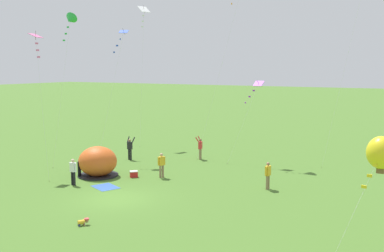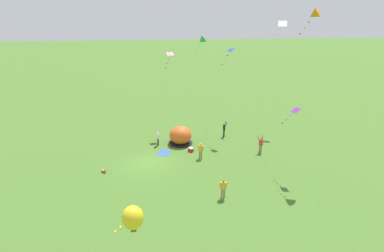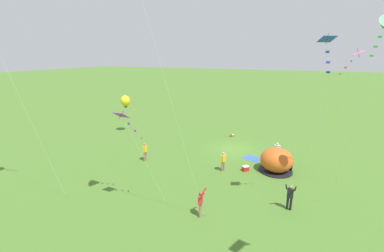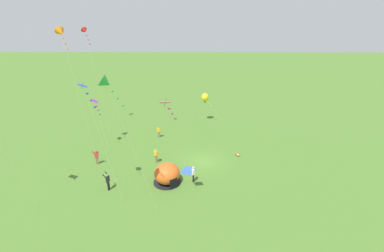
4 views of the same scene
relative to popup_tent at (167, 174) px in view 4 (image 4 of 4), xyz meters
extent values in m
plane|color=#477028|center=(4.60, -3.72, -1.00)|extent=(300.00, 300.00, 0.00)
ellipsoid|color=#D8591E|center=(0.01, 0.00, 0.05)|extent=(2.70, 2.60, 2.10)
cylinder|color=black|center=(0.01, 0.00, -0.95)|extent=(2.81, 2.81, 0.10)
cube|color=black|center=(-1.03, -0.73, -0.45)|extent=(0.56, 0.72, 1.10)
cube|color=#3359A5|center=(2.38, -2.04, -0.99)|extent=(2.07, 1.86, 0.01)
cube|color=red|center=(2.40, 0.95, -0.81)|extent=(0.62, 0.62, 0.38)
cube|color=white|center=(2.40, 0.95, -0.59)|extent=(0.64, 0.63, 0.06)
cylinder|color=gold|center=(5.94, -8.05, -0.83)|extent=(0.36, 0.39, 0.22)
sphere|color=#9E7051|center=(6.08, -7.83, -0.80)|extent=(0.19, 0.19, 0.19)
cylinder|color=#D83F3F|center=(6.08, -7.83, -0.71)|extent=(0.24, 0.24, 0.06)
cylinder|color=#9E7051|center=(5.92, -7.89, -0.91)|extent=(0.07, 0.07, 0.17)
cylinder|color=#9E7051|center=(6.09, -8.00, -0.91)|extent=(0.07, 0.07, 0.17)
cylinder|color=navy|center=(5.81, -8.11, -0.93)|extent=(0.09, 0.09, 0.13)
cylinder|color=navy|center=(5.94, -8.19, -0.93)|extent=(0.09, 0.09, 0.13)
cylinder|color=black|center=(0.34, -2.66, -0.56)|extent=(0.15, 0.15, 0.88)
cylinder|color=black|center=(0.14, -2.64, -0.56)|extent=(0.15, 0.15, 0.88)
cube|color=white|center=(0.24, -2.65, 0.18)|extent=(0.40, 0.27, 0.60)
sphere|color=beige|center=(0.24, -2.65, 0.61)|extent=(0.22, 0.22, 0.22)
cylinder|color=white|center=(0.49, -2.67, 0.18)|extent=(0.09, 0.09, 0.58)
cylinder|color=white|center=(-0.01, -2.63, 0.18)|extent=(0.09, 0.09, 0.58)
cylinder|color=black|center=(-1.50, 5.56, -0.56)|extent=(0.15, 0.15, 0.88)
cylinder|color=black|center=(-1.30, 5.55, -0.56)|extent=(0.15, 0.15, 0.88)
cube|color=black|center=(-1.40, 5.56, 0.18)|extent=(0.39, 0.25, 0.60)
sphere|color=#9E7051|center=(-1.40, 5.56, 0.61)|extent=(0.22, 0.22, 0.22)
cylinder|color=black|center=(-1.66, 5.72, 0.65)|extent=(0.14, 0.39, 0.50)
cylinder|color=black|center=(-1.13, 5.70, 0.65)|extent=(0.16, 0.39, 0.50)
cylinder|color=#8C7251|center=(11.58, 2.62, -0.56)|extent=(0.15, 0.15, 0.88)
cylinder|color=#8C7251|center=(11.55, 2.43, -0.56)|extent=(0.15, 0.15, 0.88)
cube|color=gold|center=(11.57, 2.53, 0.18)|extent=(0.28, 0.41, 0.60)
sphere|color=#9E7051|center=(11.57, 2.53, 0.61)|extent=(0.22, 0.22, 0.22)
cylinder|color=gold|center=(11.60, 2.77, 0.18)|extent=(0.09, 0.09, 0.58)
cylinder|color=gold|center=(11.54, 2.28, 0.18)|extent=(0.09, 0.09, 0.58)
cylinder|color=#8C7251|center=(4.12, 1.67, -0.56)|extent=(0.15, 0.15, 0.88)
cylinder|color=#8C7251|center=(4.22, 1.85, -0.56)|extent=(0.15, 0.15, 0.88)
cube|color=gold|center=(4.17, 1.76, 0.18)|extent=(0.39, 0.45, 0.60)
sphere|color=tan|center=(4.17, 1.76, 0.61)|extent=(0.22, 0.22, 0.22)
cylinder|color=gold|center=(4.05, 1.54, 0.18)|extent=(0.09, 0.09, 0.58)
cylinder|color=gold|center=(4.29, 1.98, 0.18)|extent=(0.09, 0.09, 0.58)
cylinder|color=#8C7251|center=(3.60, 8.43, -0.56)|extent=(0.15, 0.15, 0.88)
cylinder|color=#8C7251|center=(3.56, 8.63, -0.56)|extent=(0.15, 0.15, 0.88)
cube|color=red|center=(3.58, 8.53, 0.18)|extent=(0.30, 0.41, 0.60)
sphere|color=brown|center=(3.58, 8.53, 0.61)|extent=(0.22, 0.22, 0.22)
cylinder|color=red|center=(3.47, 8.25, 0.65)|extent=(0.39, 0.21, 0.50)
cylinder|color=red|center=(3.39, 8.77, 0.65)|extent=(0.38, 0.09, 0.50)
cylinder|color=silver|center=(14.18, 11.50, 6.22)|extent=(2.16, 2.56, 14.43)
cylinder|color=brown|center=(13.10, 10.22, -0.97)|extent=(0.03, 0.03, 0.06)
cone|color=red|center=(15.25, 12.77, 13.43)|extent=(1.26, 1.27, 1.01)
cube|color=red|center=(15.03, 12.51, 12.79)|extent=(0.17, 0.20, 0.12)
cube|color=red|center=(14.85, 12.29, 12.24)|extent=(0.16, 0.20, 0.12)
cube|color=red|center=(14.66, 12.07, 11.69)|extent=(0.19, 0.18, 0.12)
cylinder|color=silver|center=(4.65, 9.89, 6.17)|extent=(2.58, 3.05, 14.34)
cylinder|color=brown|center=(3.37, 8.37, -0.97)|extent=(0.03, 0.03, 0.06)
cone|color=orange|center=(5.94, 11.41, 13.34)|extent=(1.49, 1.52, 1.22)
cube|color=orange|center=(5.70, 11.13, 12.73)|extent=(0.15, 0.20, 0.12)
cube|color=orange|center=(5.50, 10.90, 12.21)|extent=(0.19, 0.18, 0.12)
cube|color=orange|center=(5.30, 10.66, 11.69)|extent=(0.15, 0.20, 0.12)
cylinder|color=silver|center=(-2.74, 4.93, 4.23)|extent=(0.92, 2.54, 10.46)
cylinder|color=brown|center=(-3.19, 3.67, -0.97)|extent=(0.03, 0.03, 0.06)
cube|color=blue|center=(-2.28, 6.20, 9.46)|extent=(0.93, 0.91, 0.30)
cylinder|color=#332314|center=(-2.28, 6.20, 9.47)|extent=(0.10, 0.23, 0.53)
cube|color=blue|center=(-2.40, 5.86, 8.83)|extent=(0.19, 0.18, 0.12)
cube|color=blue|center=(-2.50, 5.58, 8.30)|extent=(0.21, 0.08, 0.12)
cube|color=blue|center=(-2.61, 5.30, 7.77)|extent=(0.20, 0.15, 0.12)
cylinder|color=silver|center=(-3.29, -1.75, 3.90)|extent=(2.96, 2.06, 9.80)
cylinder|color=brown|center=(-1.82, -2.78, -0.97)|extent=(0.03, 0.03, 0.06)
cube|color=pink|center=(-4.77, -0.73, 8.80)|extent=(0.88, 0.92, 0.32)
cylinder|color=#332314|center=(-4.77, -0.73, 8.81)|extent=(0.23, 0.17, 0.62)
cube|color=pink|center=(-4.45, -0.95, 8.24)|extent=(0.13, 0.21, 0.12)
cube|color=pink|center=(-4.17, -1.14, 7.75)|extent=(0.20, 0.16, 0.12)
cube|color=pink|center=(-3.90, -1.33, 7.27)|extent=(0.14, 0.21, 0.12)
cylinder|color=brown|center=(-4.22, 10.87, -0.97)|extent=(0.03, 0.03, 0.06)
cylinder|color=silver|center=(18.06, -5.82, 1.07)|extent=(1.35, 3.22, 4.14)
cylinder|color=brown|center=(17.39, -7.42, -0.97)|extent=(0.03, 0.03, 0.06)
ellipsoid|color=yellow|center=(18.73, -4.21, 3.14)|extent=(1.19, 1.19, 1.35)
cube|color=brown|center=(18.73, -4.21, 2.40)|extent=(0.30, 0.30, 0.21)
cube|color=yellow|center=(18.56, -4.62, 2.69)|extent=(0.19, 0.17, 0.12)
cube|color=yellow|center=(18.42, -4.96, 2.30)|extent=(0.20, 0.06, 0.12)
cube|color=yellow|center=(18.28, -5.30, 1.91)|extent=(0.21, 0.10, 0.12)
cylinder|color=silver|center=(-4.92, 1.72, 4.65)|extent=(0.64, 3.00, 11.29)
cylinder|color=brown|center=(-4.60, 0.22, -0.97)|extent=(0.03, 0.03, 0.06)
cone|color=green|center=(-5.23, 3.22, 10.29)|extent=(1.11, 1.21, 1.11)
cube|color=green|center=(-5.16, 2.86, 9.67)|extent=(0.20, 0.08, 0.12)
cube|color=green|center=(-5.10, 2.56, 9.15)|extent=(0.20, 0.07, 0.12)
cube|color=green|center=(-5.03, 2.26, 8.62)|extent=(0.20, 0.07, 0.12)
cylinder|color=silver|center=(7.18, 8.89, 2.15)|extent=(1.85, 1.73, 6.30)
cylinder|color=brown|center=(6.26, 8.03, -0.97)|extent=(0.03, 0.03, 0.06)
cube|color=purple|center=(8.10, 9.75, 5.30)|extent=(0.76, 0.66, 0.41)
cylinder|color=#332314|center=(8.10, 9.75, 5.31)|extent=(0.25, 0.23, 0.50)
cube|color=purple|center=(7.81, 9.48, 4.75)|extent=(0.21, 0.14, 0.12)
cube|color=purple|center=(7.56, 9.25, 4.28)|extent=(0.20, 0.16, 0.12)
cube|color=purple|center=(7.31, 9.01, 3.81)|extent=(0.16, 0.20, 0.12)
camera|label=1|loc=(20.74, -23.61, 6.60)|focal=42.00mm
camera|label=2|loc=(32.36, -2.69, 13.50)|focal=28.00mm
camera|label=3|loc=(-1.46, 21.41, 8.71)|focal=24.00mm
camera|label=4|loc=(-22.37, -3.06, 13.73)|focal=24.00mm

